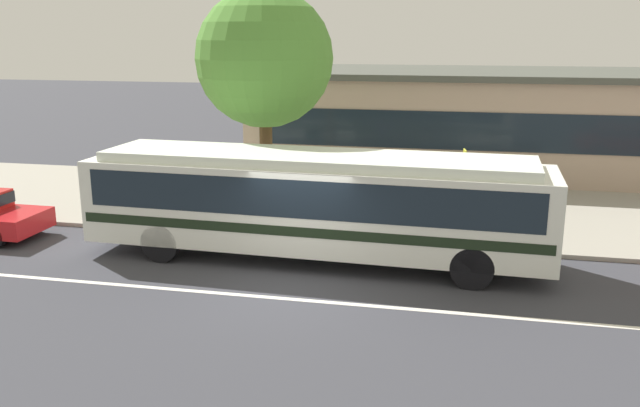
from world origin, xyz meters
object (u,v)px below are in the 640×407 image
at_px(street_tree_near_stop, 264,59).
at_px(bus_stop_sign, 463,183).
at_px(pedestrian_waiting_near_sign, 324,199).
at_px(transit_bus, 315,199).

bearing_deg(street_tree_near_stop, bus_stop_sign, -15.70).
bearing_deg(pedestrian_waiting_near_sign, street_tree_near_stop, 143.69).
height_order(transit_bus, pedestrian_waiting_near_sign, transit_bus).
distance_m(pedestrian_waiting_near_sign, street_tree_near_stop, 4.71).
height_order(pedestrian_waiting_near_sign, bus_stop_sign, bus_stop_sign).
distance_m(bus_stop_sign, street_tree_near_stop, 7.03).
bearing_deg(street_tree_near_stop, pedestrian_waiting_near_sign, -36.31).
bearing_deg(street_tree_near_stop, transit_bus, -57.48).
bearing_deg(transit_bus, bus_stop_sign, 29.25).
xyz_separation_m(pedestrian_waiting_near_sign, bus_stop_sign, (3.86, -0.09, 0.69)).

